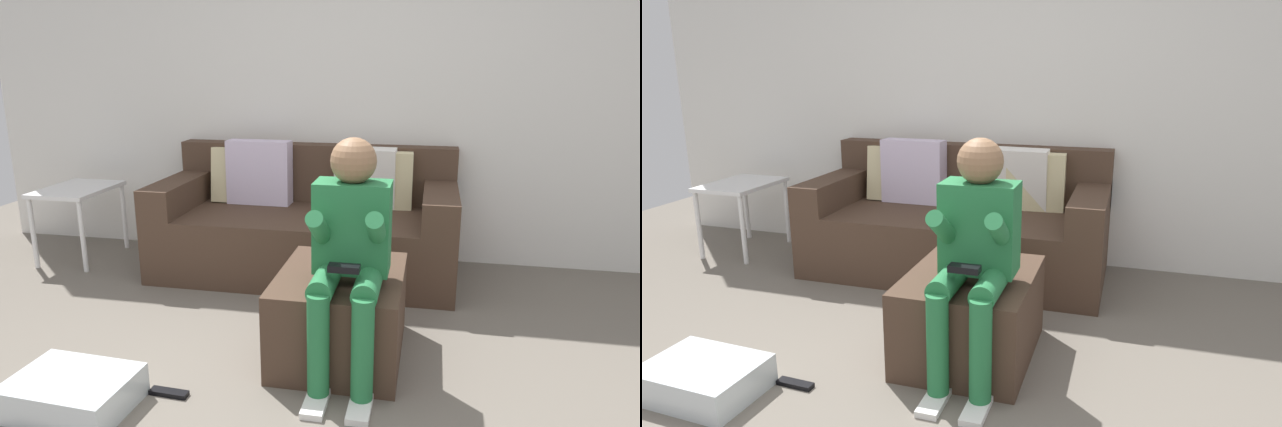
{
  "view_description": "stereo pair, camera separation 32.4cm",
  "coord_description": "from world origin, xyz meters",
  "views": [
    {
      "loc": [
        0.57,
        -1.81,
        1.47
      ],
      "look_at": [
        -0.07,
        1.37,
        0.6
      ],
      "focal_mm": 31.4,
      "sensor_mm": 36.0,
      "label": 1
    },
    {
      "loc": [
        0.89,
        -1.73,
        1.47
      ],
      "look_at": [
        -0.07,
        1.37,
        0.6
      ],
      "focal_mm": 31.4,
      "sensor_mm": 36.0,
      "label": 2
    }
  ],
  "objects": [
    {
      "name": "wall_back",
      "position": [
        0.0,
        2.44,
        1.39
      ],
      "size": [
        6.04,
        0.1,
        2.79
      ],
      "primitive_type": "cube",
      "color": "silver",
      "rests_on": "ground_plane"
    },
    {
      "name": "couch_sectional",
      "position": [
        -0.3,
        1.99,
        0.34
      ],
      "size": [
        2.1,
        0.93,
        0.93
      ],
      "color": "#473326",
      "rests_on": "ground_plane"
    },
    {
      "name": "ottoman",
      "position": [
        0.15,
        0.81,
        0.22
      ],
      "size": [
        0.63,
        0.77,
        0.45
      ],
      "primitive_type": "cube",
      "color": "#473326",
      "rests_on": "ground_plane"
    },
    {
      "name": "person_seated",
      "position": [
        0.22,
        0.63,
        0.66
      ],
      "size": [
        0.36,
        0.61,
        1.15
      ],
      "color": "#26723F",
      "rests_on": "ground_plane"
    },
    {
      "name": "storage_bin",
      "position": [
        -0.92,
        0.1,
        0.08
      ],
      "size": [
        0.54,
        0.41,
        0.15
      ],
      "primitive_type": "cube",
      "rotation": [
        0.0,
        0.0,
        -0.05
      ],
      "color": "silver",
      "rests_on": "ground_plane"
    },
    {
      "name": "side_table",
      "position": [
        -2.07,
        1.91,
        0.48
      ],
      "size": [
        0.46,
        0.62,
        0.56
      ],
      "color": "white",
      "rests_on": "ground_plane"
    },
    {
      "name": "remote_by_storage_bin",
      "position": [
        -0.56,
        0.28,
        0.01
      ],
      "size": [
        0.18,
        0.06,
        0.02
      ],
      "primitive_type": "cube",
      "rotation": [
        0.0,
        0.0,
        -0.05
      ],
      "color": "black",
      "rests_on": "ground_plane"
    }
  ]
}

